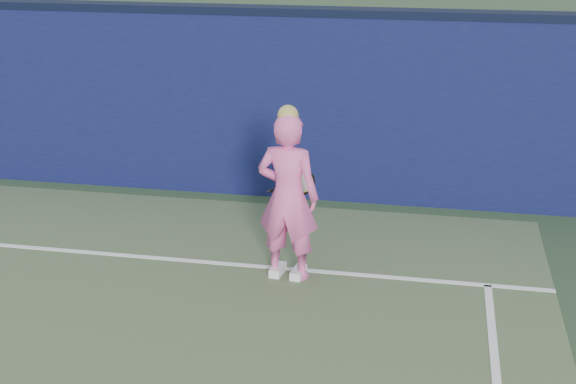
# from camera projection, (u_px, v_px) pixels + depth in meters

# --- Properties ---
(backstop_wall) EXTENTS (24.00, 0.40, 2.50)m
(backstop_wall) POSITION_uv_depth(u_px,v_px,m) (141.00, 100.00, 11.35)
(backstop_wall) COLOR #0D0F39
(backstop_wall) RESTS_ON ground
(wall_cap) EXTENTS (24.00, 0.42, 0.10)m
(wall_cap) POSITION_uv_depth(u_px,v_px,m) (135.00, 7.00, 10.91)
(wall_cap) COLOR black
(wall_cap) RESTS_ON backstop_wall
(player) EXTENTS (0.72, 0.52, 1.93)m
(player) POSITION_uv_depth(u_px,v_px,m) (288.00, 196.00, 8.53)
(player) COLOR pink
(player) RESTS_ON ground
(racket) EXTENTS (0.55, 0.19, 0.30)m
(racket) POSITION_uv_depth(u_px,v_px,m) (300.00, 183.00, 8.98)
(racket) COLOR black
(racket) RESTS_ON ground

